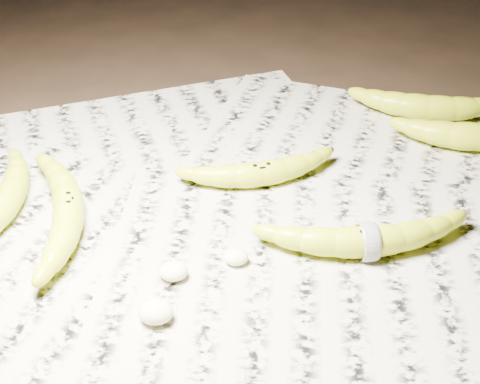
{
  "coord_description": "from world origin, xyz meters",
  "views": [
    {
      "loc": [
        -0.0,
        -0.64,
        0.52
      ],
      "look_at": [
        -0.01,
        -0.01,
        0.05
      ],
      "focal_mm": 50.0,
      "sensor_mm": 36.0,
      "label": 1
    }
  ],
  "objects_px": {
    "banana_center": "(261,171)",
    "banana_upper_a": "(428,105)",
    "banana_taped": "(368,239)",
    "banana_left_a": "(68,207)",
    "banana_upper_b": "(478,135)",
    "banana_left_b": "(7,199)"
  },
  "relations": [
    {
      "from": "banana_left_b",
      "to": "banana_taped",
      "type": "bearing_deg",
      "value": -94.76
    },
    {
      "from": "banana_taped",
      "to": "banana_upper_a",
      "type": "relative_size",
      "value": 1.1
    },
    {
      "from": "banana_center",
      "to": "banana_taped",
      "type": "bearing_deg",
      "value": -63.0
    },
    {
      "from": "banana_left_a",
      "to": "banana_left_b",
      "type": "relative_size",
      "value": 1.17
    },
    {
      "from": "banana_left_a",
      "to": "banana_upper_a",
      "type": "bearing_deg",
      "value": -75.45
    },
    {
      "from": "banana_center",
      "to": "banana_upper_b",
      "type": "relative_size",
      "value": 0.92
    },
    {
      "from": "banana_taped",
      "to": "banana_center",
      "type": "bearing_deg",
      "value": 124.66
    },
    {
      "from": "banana_taped",
      "to": "banana_upper_a",
      "type": "bearing_deg",
      "value": 59.72
    },
    {
      "from": "banana_center",
      "to": "banana_taped",
      "type": "xyz_separation_m",
      "value": [
        0.12,
        -0.13,
        0.0
      ]
    },
    {
      "from": "banana_upper_b",
      "to": "banana_upper_a",
      "type": "bearing_deg",
      "value": 124.78
    },
    {
      "from": "banana_left_b",
      "to": "banana_center",
      "type": "height_order",
      "value": "banana_left_b"
    },
    {
      "from": "banana_left_a",
      "to": "banana_upper_b",
      "type": "relative_size",
      "value": 1.08
    },
    {
      "from": "banana_left_b",
      "to": "banana_center",
      "type": "xyz_separation_m",
      "value": [
        0.31,
        0.06,
        -0.0
      ]
    },
    {
      "from": "banana_left_b",
      "to": "banana_upper_a",
      "type": "height_order",
      "value": "banana_upper_a"
    },
    {
      "from": "banana_left_a",
      "to": "banana_upper_b",
      "type": "distance_m",
      "value": 0.56
    },
    {
      "from": "banana_taped",
      "to": "banana_upper_a",
      "type": "xyz_separation_m",
      "value": [
        0.13,
        0.31,
        0.0
      ]
    },
    {
      "from": "banana_left_a",
      "to": "banana_upper_a",
      "type": "relative_size",
      "value": 1.06
    },
    {
      "from": "banana_center",
      "to": "banana_upper_a",
      "type": "relative_size",
      "value": 0.91
    },
    {
      "from": "banana_left_a",
      "to": "banana_taped",
      "type": "distance_m",
      "value": 0.36
    },
    {
      "from": "banana_left_a",
      "to": "banana_left_b",
      "type": "bearing_deg",
      "value": 64.81
    },
    {
      "from": "banana_center",
      "to": "banana_upper_a",
      "type": "height_order",
      "value": "banana_upper_a"
    },
    {
      "from": "banana_left_b",
      "to": "banana_upper_a",
      "type": "bearing_deg",
      "value": -62.68
    }
  ]
}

